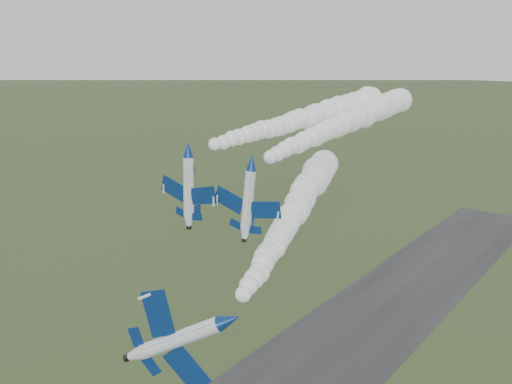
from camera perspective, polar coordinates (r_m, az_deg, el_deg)
jet_lead at (r=57.78m, az=-2.66°, el=-12.71°), size 7.54×13.49×10.48m
smoke_trail_jet_lead at (r=89.16m, az=3.91°, el=-1.83°), size 31.06×60.29×5.74m
jet_pair_left at (r=75.31m, az=-6.86°, el=4.26°), size 10.01×12.04×2.97m
smoke_trail_jet_pair_left at (r=99.30m, az=5.31°, el=7.51°), size 6.52×55.15×4.76m
jet_pair_right at (r=69.84m, az=-0.48°, el=2.97°), size 9.61×11.48×2.87m
smoke_trail_jet_pair_right at (r=96.77m, az=9.26°, el=6.95°), size 11.68×56.42×4.88m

